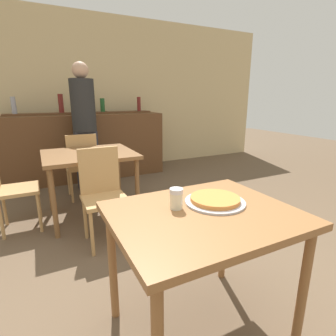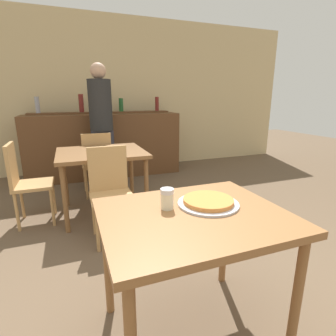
{
  "view_description": "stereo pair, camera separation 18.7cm",
  "coord_description": "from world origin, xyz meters",
  "px_view_note": "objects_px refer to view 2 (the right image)",
  "views": [
    {
      "loc": [
        -0.75,
        -1.06,
        1.37
      ],
      "look_at": [
        0.06,
        0.55,
        0.88
      ],
      "focal_mm": 28.0,
      "sensor_mm": 36.0,
      "label": 1
    },
    {
      "loc": [
        -0.57,
        -1.14,
        1.37
      ],
      "look_at": [
        0.06,
        0.55,
        0.88
      ],
      "focal_mm": 28.0,
      "sensor_mm": 36.0,
      "label": 2
    }
  ],
  "objects_px": {
    "chair_far_side_back": "(97,160)",
    "person_standing": "(101,122)",
    "pizza_tray": "(208,202)",
    "cheese_shaker": "(167,199)",
    "chair_far_side_left": "(25,179)",
    "chair_far_side_front": "(110,187)"
  },
  "relations": [
    {
      "from": "pizza_tray",
      "to": "person_standing",
      "type": "bearing_deg",
      "value": 94.61
    },
    {
      "from": "person_standing",
      "to": "cheese_shaker",
      "type": "bearing_deg",
      "value": -90.08
    },
    {
      "from": "chair_far_side_front",
      "to": "chair_far_side_back",
      "type": "distance_m",
      "value": 1.2
    },
    {
      "from": "chair_far_side_back",
      "to": "person_standing",
      "type": "distance_m",
      "value": 0.66
    },
    {
      "from": "chair_far_side_back",
      "to": "cheese_shaker",
      "type": "bearing_deg",
      "value": 93.27
    },
    {
      "from": "chair_far_side_back",
      "to": "person_standing",
      "type": "bearing_deg",
      "value": -108.65
    },
    {
      "from": "chair_far_side_front",
      "to": "chair_far_side_back",
      "type": "height_order",
      "value": "same"
    },
    {
      "from": "chair_far_side_back",
      "to": "cheese_shaker",
      "type": "xyz_separation_m",
      "value": [
        0.14,
        -2.42,
        0.32
      ]
    },
    {
      "from": "chair_far_side_back",
      "to": "person_standing",
      "type": "xyz_separation_m",
      "value": [
        0.14,
        0.42,
        0.49
      ]
    },
    {
      "from": "chair_far_side_front",
      "to": "person_standing",
      "type": "xyz_separation_m",
      "value": [
        0.14,
        1.62,
        0.49
      ]
    },
    {
      "from": "pizza_tray",
      "to": "person_standing",
      "type": "distance_m",
      "value": 2.89
    },
    {
      "from": "chair_far_side_back",
      "to": "person_standing",
      "type": "height_order",
      "value": "person_standing"
    },
    {
      "from": "pizza_tray",
      "to": "cheese_shaker",
      "type": "xyz_separation_m",
      "value": [
        -0.24,
        0.03,
        0.04
      ]
    },
    {
      "from": "person_standing",
      "to": "chair_far_side_back",
      "type": "bearing_deg",
      "value": -108.65
    },
    {
      "from": "chair_far_side_left",
      "to": "cheese_shaker",
      "type": "distance_m",
      "value": 2.08
    },
    {
      "from": "chair_far_side_left",
      "to": "pizza_tray",
      "type": "height_order",
      "value": "chair_far_side_left"
    },
    {
      "from": "chair_far_side_back",
      "to": "chair_far_side_left",
      "type": "distance_m",
      "value": 1.02
    },
    {
      "from": "chair_far_side_front",
      "to": "pizza_tray",
      "type": "relative_size",
      "value": 2.62
    },
    {
      "from": "chair_far_side_left",
      "to": "person_standing",
      "type": "distance_m",
      "value": 1.49
    },
    {
      "from": "chair_far_side_back",
      "to": "chair_far_side_left",
      "type": "xyz_separation_m",
      "value": [
        -0.82,
        -0.6,
        0.0
      ]
    },
    {
      "from": "chair_far_side_front",
      "to": "pizza_tray",
      "type": "xyz_separation_m",
      "value": [
        0.37,
        -1.25,
        0.27
      ]
    },
    {
      "from": "chair_far_side_back",
      "to": "chair_far_side_left",
      "type": "height_order",
      "value": "same"
    }
  ]
}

